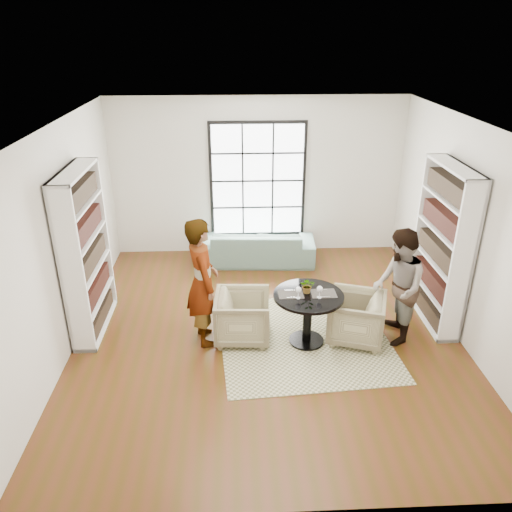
{
  "coord_description": "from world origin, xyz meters",
  "views": [
    {
      "loc": [
        -0.45,
        -6.19,
        4.13
      ],
      "look_at": [
        -0.15,
        0.4,
        1.06
      ],
      "focal_mm": 35.0,
      "sensor_mm": 36.0,
      "label": 1
    }
  ],
  "objects_px": {
    "armchair_left": "(243,317)",
    "pedestal_table": "(308,308)",
    "wine_glass_left": "(298,290)",
    "flower_centerpiece": "(308,286)",
    "person_right": "(398,287)",
    "armchair_right": "(356,318)",
    "person_left": "(202,282)",
    "wine_glass_right": "(320,289)",
    "sofa": "(257,246)"
  },
  "relations": [
    {
      "from": "person_right",
      "to": "flower_centerpiece",
      "type": "distance_m",
      "value": 1.26
    },
    {
      "from": "sofa",
      "to": "armchair_right",
      "type": "bearing_deg",
      "value": 118.86
    },
    {
      "from": "person_right",
      "to": "pedestal_table",
      "type": "bearing_deg",
      "value": -82.11
    },
    {
      "from": "person_left",
      "to": "person_right",
      "type": "height_order",
      "value": "person_left"
    },
    {
      "from": "pedestal_table",
      "to": "wine_glass_right",
      "type": "bearing_deg",
      "value": -35.01
    },
    {
      "from": "armchair_left",
      "to": "sofa",
      "type": "bearing_deg",
      "value": -3.87
    },
    {
      "from": "wine_glass_left",
      "to": "flower_centerpiece",
      "type": "height_order",
      "value": "flower_centerpiece"
    },
    {
      "from": "sofa",
      "to": "wine_glass_right",
      "type": "distance_m",
      "value": 2.96
    },
    {
      "from": "person_left",
      "to": "wine_glass_left",
      "type": "xyz_separation_m",
      "value": [
        1.3,
        -0.24,
        -0.03
      ]
    },
    {
      "from": "wine_glass_right",
      "to": "flower_centerpiece",
      "type": "relative_size",
      "value": 0.82
    },
    {
      "from": "armchair_right",
      "to": "person_left",
      "type": "distance_m",
      "value": 2.23
    },
    {
      "from": "person_right",
      "to": "wine_glass_right",
      "type": "relative_size",
      "value": 9.36
    },
    {
      "from": "flower_centerpiece",
      "to": "pedestal_table",
      "type": "bearing_deg",
      "value": -79.42
    },
    {
      "from": "person_left",
      "to": "person_right",
      "type": "xyz_separation_m",
      "value": [
        2.7,
        -0.1,
        -0.09
      ]
    },
    {
      "from": "sofa",
      "to": "flower_centerpiece",
      "type": "relative_size",
      "value": 9.98
    },
    {
      "from": "sofa",
      "to": "armchair_left",
      "type": "bearing_deg",
      "value": 86.2
    },
    {
      "from": "wine_glass_left",
      "to": "person_left",
      "type": "bearing_deg",
      "value": 169.68
    },
    {
      "from": "pedestal_table",
      "to": "armchair_left",
      "type": "relative_size",
      "value": 1.25
    },
    {
      "from": "armchair_right",
      "to": "wine_glass_left",
      "type": "distance_m",
      "value": 1.02
    },
    {
      "from": "pedestal_table",
      "to": "person_right",
      "type": "xyz_separation_m",
      "value": [
        1.25,
        0.04,
        0.28
      ]
    },
    {
      "from": "sofa",
      "to": "wine_glass_left",
      "type": "height_order",
      "value": "wine_glass_left"
    },
    {
      "from": "armchair_left",
      "to": "wine_glass_left",
      "type": "xyz_separation_m",
      "value": [
        0.75,
        -0.24,
        0.54
      ]
    },
    {
      "from": "wine_glass_right",
      "to": "flower_centerpiece",
      "type": "bearing_deg",
      "value": 133.8
    },
    {
      "from": "person_left",
      "to": "flower_centerpiece",
      "type": "height_order",
      "value": "person_left"
    },
    {
      "from": "armchair_right",
      "to": "person_left",
      "type": "relative_size",
      "value": 0.42
    },
    {
      "from": "pedestal_table",
      "to": "flower_centerpiece",
      "type": "distance_m",
      "value": 0.33
    },
    {
      "from": "armchair_left",
      "to": "person_right",
      "type": "xyz_separation_m",
      "value": [
        2.15,
        -0.1,
        0.48
      ]
    },
    {
      "from": "armchair_left",
      "to": "flower_centerpiece",
      "type": "xyz_separation_m",
      "value": [
        0.89,
        -0.09,
        0.53
      ]
    },
    {
      "from": "wine_glass_left",
      "to": "wine_glass_right",
      "type": "distance_m",
      "value": 0.29
    },
    {
      "from": "armchair_right",
      "to": "flower_centerpiece",
      "type": "distance_m",
      "value": 0.89
    },
    {
      "from": "sofa",
      "to": "person_right",
      "type": "xyz_separation_m",
      "value": [
        1.83,
        -2.68,
        0.52
      ]
    },
    {
      "from": "flower_centerpiece",
      "to": "sofa",
      "type": "bearing_deg",
      "value": 102.16
    },
    {
      "from": "wine_glass_left",
      "to": "flower_centerpiece",
      "type": "distance_m",
      "value": 0.21
    },
    {
      "from": "person_left",
      "to": "flower_centerpiece",
      "type": "bearing_deg",
      "value": -108.04
    },
    {
      "from": "sofa",
      "to": "wine_glass_right",
      "type": "relative_size",
      "value": 12.15
    },
    {
      "from": "armchair_right",
      "to": "flower_centerpiece",
      "type": "bearing_deg",
      "value": -73.03
    },
    {
      "from": "armchair_left",
      "to": "person_left",
      "type": "xyz_separation_m",
      "value": [
        -0.55,
        0.0,
        0.57
      ]
    },
    {
      "from": "pedestal_table",
      "to": "sofa",
      "type": "relative_size",
      "value": 0.45
    },
    {
      "from": "sofa",
      "to": "armchair_right",
      "type": "distance_m",
      "value": 2.97
    },
    {
      "from": "armchair_left",
      "to": "wine_glass_right",
      "type": "relative_size",
      "value": 4.36
    },
    {
      "from": "sofa",
      "to": "wine_glass_left",
      "type": "distance_m",
      "value": 2.9
    },
    {
      "from": "pedestal_table",
      "to": "armchair_right",
      "type": "bearing_deg",
      "value": 3.38
    },
    {
      "from": "pedestal_table",
      "to": "wine_glass_right",
      "type": "height_order",
      "value": "wine_glass_right"
    },
    {
      "from": "armchair_left",
      "to": "wine_glass_right",
      "type": "height_order",
      "value": "wine_glass_right"
    },
    {
      "from": "sofa",
      "to": "flower_centerpiece",
      "type": "distance_m",
      "value": 2.78
    },
    {
      "from": "person_right",
      "to": "armchair_right",
      "type": "bearing_deg",
      "value": -84.01
    },
    {
      "from": "armchair_left",
      "to": "flower_centerpiece",
      "type": "bearing_deg",
      "value": -92.49
    },
    {
      "from": "sofa",
      "to": "person_left",
      "type": "bearing_deg",
      "value": 74.6
    },
    {
      "from": "armchair_right",
      "to": "person_left",
      "type": "height_order",
      "value": "person_left"
    },
    {
      "from": "armchair_left",
      "to": "pedestal_table",
      "type": "bearing_deg",
      "value": -95.93
    }
  ]
}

